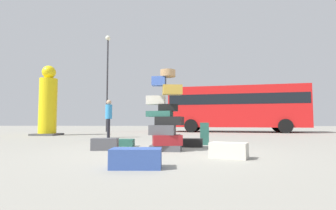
# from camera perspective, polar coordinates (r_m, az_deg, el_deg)

# --- Properties ---
(ground_plane) EXTENTS (80.00, 80.00, 0.00)m
(ground_plane) POSITION_cam_1_polar(r_m,az_deg,el_deg) (6.21, -0.14, -10.33)
(ground_plane) COLOR gray
(suitcase_tower) EXTENTS (0.97, 0.72, 2.00)m
(suitcase_tower) POSITION_cam_1_polar(r_m,az_deg,el_deg) (6.35, -0.60, -3.15)
(suitcase_tower) COLOR #4C4C51
(suitcase_tower) RESTS_ON ground
(suitcase_teal_foreground_far) EXTENTS (0.30, 0.43, 0.69)m
(suitcase_teal_foreground_far) POSITION_cam_1_polar(r_m,az_deg,el_deg) (8.17, 8.11, -6.31)
(suitcase_teal_foreground_far) COLOR #26594C
(suitcase_teal_foreground_far) RESTS_ON ground
(suitcase_cream_left_side) EXTENTS (0.80, 0.62, 0.30)m
(suitcase_cream_left_side) POSITION_cam_1_polar(r_m,az_deg,el_deg) (5.23, 13.35, -9.79)
(suitcase_cream_left_side) COLOR beige
(suitcase_cream_left_side) RESTS_ON ground
(suitcase_black_foreground_near) EXTENTS (0.73, 0.43, 0.24)m
(suitcase_black_foreground_near) POSITION_cam_1_polar(r_m,az_deg,el_deg) (7.39, 4.96, -8.35)
(suitcase_black_foreground_near) COLOR black
(suitcase_black_foreground_near) RESTS_ON ground
(suitcase_teal_upright_blue) EXTENTS (0.58, 0.34, 0.21)m
(suitcase_teal_upright_blue) POSITION_cam_1_polar(r_m,az_deg,el_deg) (7.64, -9.78, -8.25)
(suitcase_teal_upright_blue) COLOR #26594C
(suitcase_teal_upright_blue) RESTS_ON ground
(suitcase_charcoal_white_trunk) EXTENTS (0.67, 0.38, 0.30)m
(suitcase_charcoal_white_trunk) POSITION_cam_1_polar(r_m,az_deg,el_deg) (6.69, -13.87, -8.46)
(suitcase_charcoal_white_trunk) COLOR #4C4C51
(suitcase_charcoal_white_trunk) RESTS_ON ground
(suitcase_navy_behind_tower) EXTENTS (0.79, 0.46, 0.30)m
(suitcase_navy_behind_tower) POSITION_cam_1_polar(r_m,az_deg,el_deg) (4.04, -7.11, -11.67)
(suitcase_navy_behind_tower) COLOR #334F99
(suitcase_navy_behind_tower) RESTS_ON ground
(person_bearded_onlooker) EXTENTS (0.30, 0.33, 1.71)m
(person_bearded_onlooker) POSITION_cam_1_polar(r_m,az_deg,el_deg) (11.88, -13.05, -2.18)
(person_bearded_onlooker) COLOR black
(person_bearded_onlooker) RESTS_ON ground
(yellow_dummy_statue) EXTENTS (1.27, 1.27, 3.74)m
(yellow_dummy_statue) POSITION_cam_1_polar(r_m,az_deg,el_deg) (15.10, -25.14, 0.16)
(yellow_dummy_statue) COLOR yellow
(yellow_dummy_statue) RESTS_ON ground
(parked_bus) EXTENTS (9.53, 3.97, 3.15)m
(parked_bus) POSITION_cam_1_polar(r_m,az_deg,el_deg) (18.78, 14.77, -0.23)
(parked_bus) COLOR red
(parked_bus) RESTS_ON ground
(lamp_post) EXTENTS (0.36, 0.36, 7.06)m
(lamp_post) POSITION_cam_1_polar(r_m,az_deg,el_deg) (19.40, -13.32, 7.63)
(lamp_post) COLOR #333338
(lamp_post) RESTS_ON ground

